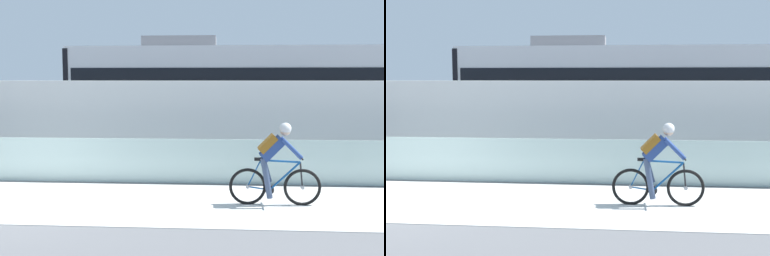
{
  "view_description": "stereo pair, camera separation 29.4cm",
  "coord_description": "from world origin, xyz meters",
  "views": [
    {
      "loc": [
        4.34,
        -9.25,
        2.46
      ],
      "look_at": [
        3.54,
        2.35,
        1.25
      ],
      "focal_mm": 45.2,
      "sensor_mm": 36.0,
      "label": 1
    },
    {
      "loc": [
        4.64,
        -9.23,
        2.46
      ],
      "look_at": [
        3.54,
        2.35,
        1.25
      ],
      "focal_mm": 45.2,
      "sensor_mm": 36.0,
      "label": 2
    }
  ],
  "objects": [
    {
      "name": "ground_plane",
      "position": [
        0.0,
        0.0,
        0.0
      ],
      "size": [
        200.0,
        200.0,
        0.0
      ],
      "primitive_type": "plane",
      "color": "slate"
    },
    {
      "name": "bike_path_deck",
      "position": [
        0.0,
        0.0,
        0.01
      ],
      "size": [
        32.0,
        3.2,
        0.01
      ],
      "primitive_type": "cube",
      "color": "silver",
      "rests_on": "ground"
    },
    {
      "name": "glass_parapet",
      "position": [
        0.0,
        1.85,
        0.52
      ],
      "size": [
        32.0,
        0.05,
        1.04
      ],
      "primitive_type": "cube",
      "color": "#ADC6C1",
      "rests_on": "ground"
    },
    {
      "name": "concrete_barrier_wall",
      "position": [
        0.0,
        3.65,
        1.19
      ],
      "size": [
        32.0,
        0.36,
        2.39
      ],
      "primitive_type": "cube",
      "color": "silver",
      "rests_on": "ground"
    },
    {
      "name": "tram_rail_near",
      "position": [
        0.0,
        6.13,
        0.0
      ],
      "size": [
        32.0,
        0.08,
        0.01
      ],
      "primitive_type": "cube",
      "color": "#595654",
      "rests_on": "ground"
    },
    {
      "name": "tram_rail_far",
      "position": [
        0.0,
        7.57,
        0.0
      ],
      "size": [
        32.0,
        0.08,
        0.01
      ],
      "primitive_type": "cube",
      "color": "#595654",
      "rests_on": "ground"
    },
    {
      "name": "tram",
      "position": [
        4.78,
        6.85,
        1.89
      ],
      "size": [
        11.06,
        2.54,
        3.81
      ],
      "color": "silver",
      "rests_on": "ground"
    },
    {
      "name": "cyclist_on_bike",
      "position": [
        5.3,
        -0.0,
        0.8
      ],
      "size": [
        1.77,
        0.58,
        1.61
      ],
      "color": "black",
      "rests_on": "ground"
    }
  ]
}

